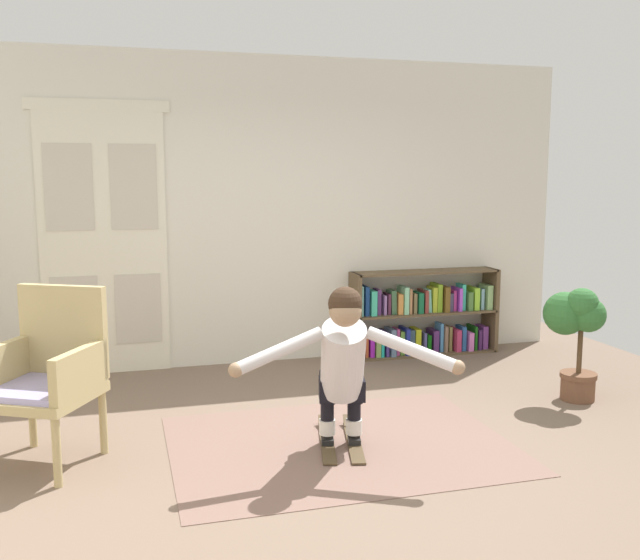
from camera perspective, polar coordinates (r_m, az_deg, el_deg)
ground_plane at (r=4.65m, az=2.68°, el=-14.30°), size 7.20×7.20×0.00m
back_wall at (r=6.82m, az=-4.20°, el=5.50°), size 6.00×0.10×2.90m
double_door at (r=6.64m, az=-16.98°, el=3.17°), size 1.22×0.05×2.45m
rug at (r=4.90m, az=1.66°, el=-13.03°), size 2.25×1.71×0.01m
bookshelf at (r=7.23m, az=8.36°, el=-2.97°), size 1.52×0.30×0.85m
wicker_chair at (r=4.77m, az=-21.06°, el=-6.89°), size 0.81×0.81×1.10m
potted_plant at (r=5.97m, az=19.88°, el=-3.40°), size 0.44×0.43×0.93m
skis_pair at (r=4.92m, az=1.64°, el=-12.69°), size 0.44×0.80×0.07m
person_skier at (r=4.52m, az=1.87°, el=-6.27°), size 1.38×0.83×1.06m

